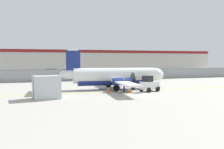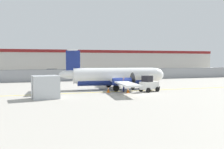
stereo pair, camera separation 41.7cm
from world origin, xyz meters
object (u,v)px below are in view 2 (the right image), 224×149
object	(u,v)px
traffic_cone_far_left	(108,90)
parked_car_0	(13,75)
traffic_cone_near_right	(128,90)
parked_car_3	(121,72)
parked_car_2	(82,71)
baggage_tug	(149,84)
parked_car_4	(142,72)
cargo_container	(46,87)
traffic_cone_near_left	(157,86)
ground_crew_worker	(124,84)
parked_car_1	(53,72)
commuter_airplane	(116,76)

from	to	relation	value
traffic_cone_far_left	parked_car_0	size ratio (longest dim) A/B	0.15
traffic_cone_near_right	parked_car_3	xyz separation A→B (m)	(8.40, 25.95, 0.58)
traffic_cone_far_left	parked_car_2	xyz separation A→B (m)	(3.09, 32.70, 0.58)
baggage_tug	parked_car_4	size ratio (longest dim) A/B	0.59
cargo_container	traffic_cone_near_left	size ratio (longest dim) A/B	4.14
traffic_cone_near_left	parked_car_2	size ratio (longest dim) A/B	0.15
parked_car_0	parked_car_3	distance (m)	22.42
cargo_container	parked_car_3	world-z (taller)	cargo_container
cargo_container	parked_car_2	bearing A→B (deg)	66.11
baggage_tug	parked_car_3	xyz separation A→B (m)	(5.70, 25.72, 0.04)
cargo_container	traffic_cone_near_right	bearing A→B (deg)	1.32
ground_crew_worker	parked_car_1	size ratio (longest dim) A/B	0.39
parked_car_1	parked_car_2	distance (m)	7.85
traffic_cone_far_left	parked_car_1	size ratio (longest dim) A/B	0.15
parked_car_0	parked_car_4	xyz separation A→B (m)	(26.98, 2.30, 0.00)
commuter_airplane	traffic_cone_near_right	bearing A→B (deg)	-83.08
baggage_tug	traffic_cone_far_left	bearing A→B (deg)	151.41
commuter_airplane	parked_car_4	xyz separation A→B (m)	(13.28, 21.58, -0.71)
traffic_cone_far_left	parked_car_2	distance (m)	32.85
parked_car_1	parked_car_4	size ratio (longest dim) A/B	1.00
traffic_cone_near_left	parked_car_4	world-z (taller)	parked_car_4
traffic_cone_far_left	parked_car_1	xyz separation A→B (m)	(-4.14, 29.66, 0.58)
traffic_cone_far_left	ground_crew_worker	bearing A→B (deg)	2.22
cargo_container	traffic_cone_far_left	size ratio (longest dim) A/B	4.14
commuter_airplane	baggage_tug	size ratio (longest dim) A/B	6.27
parked_car_0	parked_car_1	distance (m)	10.75
baggage_tug	cargo_container	world-z (taller)	cargo_container
ground_crew_worker	traffic_cone_near_left	world-z (taller)	ground_crew_worker
ground_crew_worker	cargo_container	world-z (taller)	cargo_container
parked_car_0	parked_car_4	bearing A→B (deg)	4.98
traffic_cone_near_right	parked_car_3	world-z (taller)	parked_car_3
baggage_tug	parked_car_4	world-z (taller)	baggage_tug
traffic_cone_far_left	parked_car_0	xyz separation A→B (m)	(-11.81, 22.12, 0.58)
parked_car_1	ground_crew_worker	bearing A→B (deg)	-71.84
parked_car_4	traffic_cone_far_left	bearing A→B (deg)	50.79
traffic_cone_near_left	parked_car_2	bearing A→B (deg)	96.86
ground_crew_worker	traffic_cone_near_right	xyz separation A→B (m)	(0.14, -1.03, -0.64)
baggage_tug	cargo_container	bearing A→B (deg)	168.30
parked_car_0	parked_car_1	size ratio (longest dim) A/B	0.96
parked_car_3	parked_car_1	bearing A→B (deg)	-10.36
parked_car_1	parked_car_4	world-z (taller)	same
baggage_tug	parked_car_1	world-z (taller)	baggage_tug
baggage_tug	commuter_airplane	bearing A→B (deg)	108.61
parked_car_4	parked_car_1	bearing A→B (deg)	-22.54
parked_car_0	parked_car_3	bearing A→B (deg)	7.46
traffic_cone_near_right	parked_car_3	size ratio (longest dim) A/B	0.15
traffic_cone_far_left	parked_car_4	distance (m)	28.75
baggage_tug	traffic_cone_near_right	xyz separation A→B (m)	(-2.70, -0.23, -0.54)
cargo_container	parked_car_0	world-z (taller)	cargo_container
baggage_tug	parked_car_1	xyz separation A→B (m)	(-8.87, 30.38, 0.04)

